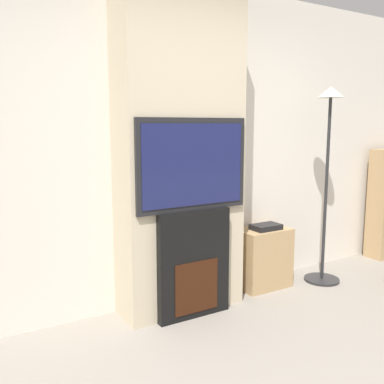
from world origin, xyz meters
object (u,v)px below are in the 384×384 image
Objects in this scene: floor_lamp at (328,161)px; media_stand at (263,257)px; television at (192,165)px; fireplace at (192,264)px.

floor_lamp is 3.06× the size of media_stand.
media_stand is at bearing 11.96° from television.
media_stand is at bearing 11.84° from fireplace.
fireplace is 1.42× the size of media_stand.
floor_lamp is at bearing -0.03° from television.
television is (0.00, -0.00, 0.79)m from fireplace.
media_stand is at bearing 162.41° from floor_lamp.
media_stand is (0.90, 0.19, -0.93)m from television.
television is 0.51× the size of floor_lamp.
fireplace is 0.79m from television.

